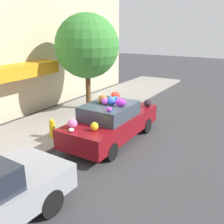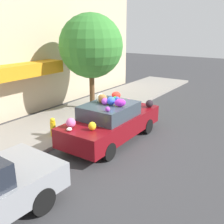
% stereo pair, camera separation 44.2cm
% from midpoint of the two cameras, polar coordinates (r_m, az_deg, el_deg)
% --- Properties ---
extents(ground_plane, '(60.00, 60.00, 0.00)m').
position_cam_midpoint_polar(ground_plane, '(9.68, 0.76, -5.95)').
color(ground_plane, '#38383A').
extents(sidewalk_curb, '(24.00, 3.20, 0.12)m').
position_cam_midpoint_polar(sidewalk_curb, '(11.26, -10.79, -2.43)').
color(sidewalk_curb, gray).
rests_on(sidewalk_curb, ground).
extents(building_facade, '(18.00, 1.20, 5.76)m').
position_cam_midpoint_polar(building_facade, '(12.31, -19.10, 11.97)').
color(building_facade, '#C6B293').
rests_on(building_facade, ground).
extents(street_tree, '(2.95, 2.95, 4.46)m').
position_cam_midpoint_polar(street_tree, '(12.44, -3.55, 14.10)').
color(street_tree, brown).
rests_on(street_tree, sidewalk_curb).
extents(fire_hydrant, '(0.20, 0.20, 0.70)m').
position_cam_midpoint_polar(fire_hydrant, '(9.71, -11.47, -3.24)').
color(fire_hydrant, gold).
rests_on(fire_hydrant, sidewalk_curb).
extents(art_car, '(4.22, 1.73, 1.73)m').
position_cam_midpoint_polar(art_car, '(9.33, 1.28, -1.94)').
color(art_car, maroon).
rests_on(art_car, ground).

